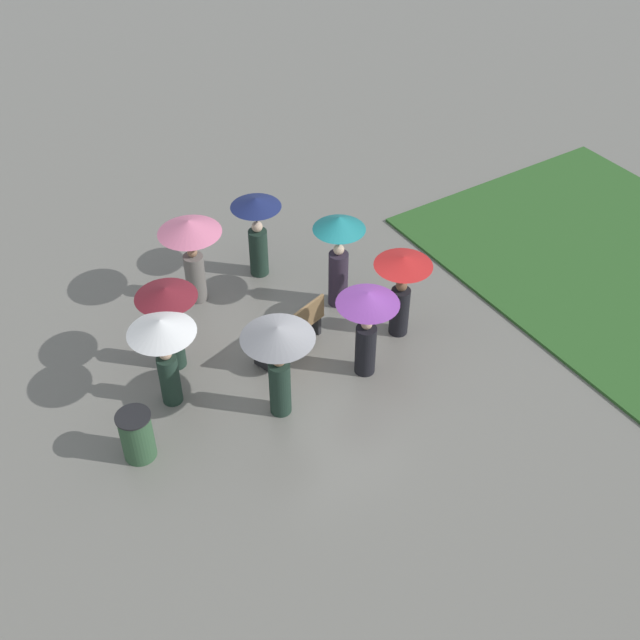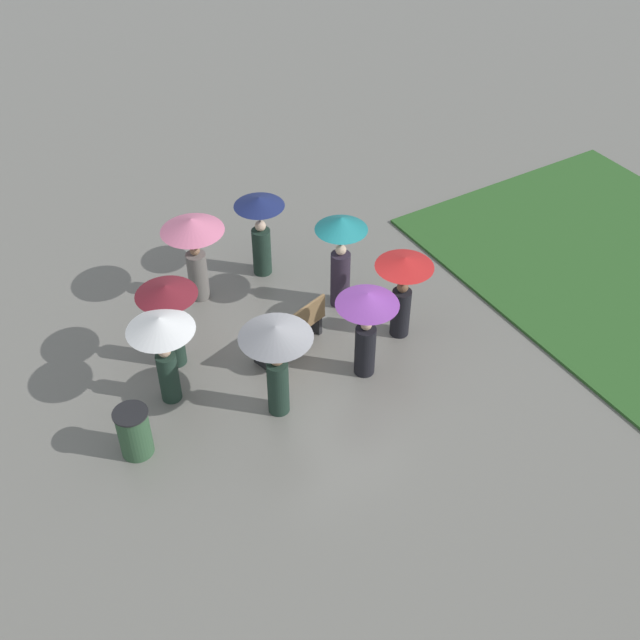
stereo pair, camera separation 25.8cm
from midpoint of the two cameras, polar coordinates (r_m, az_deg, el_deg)
name	(u,v)px [view 1 (the left image)]	position (r m, az deg, el deg)	size (l,w,h in m)	color
ground_plane	(327,362)	(14.39, 0.01, -3.03)	(90.00, 90.00, 0.00)	slate
park_bench	(291,331)	(14.34, -2.62, -0.78)	(1.58, 0.84, 0.90)	brown
trash_bin	(137,436)	(12.94, -13.45, -8.00)	(0.56, 0.56, 0.89)	#335638
crowd_person_navy	(257,225)	(15.81, -4.98, 6.75)	(0.99, 0.99, 1.77)	#1E3328
crowd_person_purple	(367,316)	(13.41, 2.82, 0.30)	(1.08, 1.08, 1.77)	black
crowd_person_pink	(191,242)	(15.16, -9.65, 5.49)	(1.20, 1.20, 1.82)	slate
crowd_person_grey	(278,350)	(12.63, -3.57, -2.17)	(1.19, 1.19, 1.85)	#1E3328
crowd_person_white	(163,341)	(13.07, -11.64, -1.51)	(1.12, 1.12, 1.79)	#1E3328
crowd_person_red	(402,280)	(14.31, 5.33, 2.82)	(1.05, 1.05, 1.73)	black
crowd_person_maroon	(169,312)	(13.82, -11.25, 0.53)	(1.06, 1.06, 1.73)	#1E3328
crowd_person_teal	(339,246)	(14.85, 0.85, 5.26)	(0.98, 0.98, 1.98)	#2D2333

